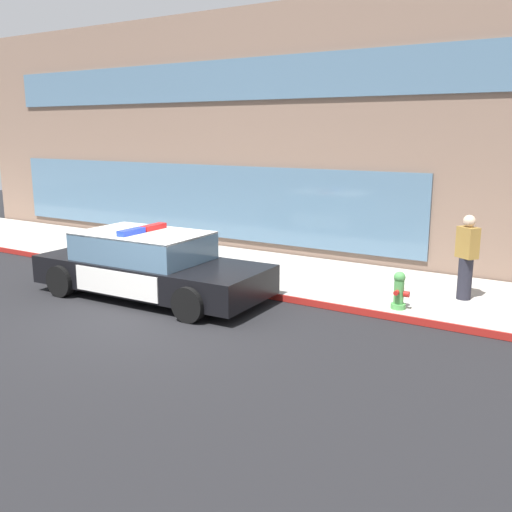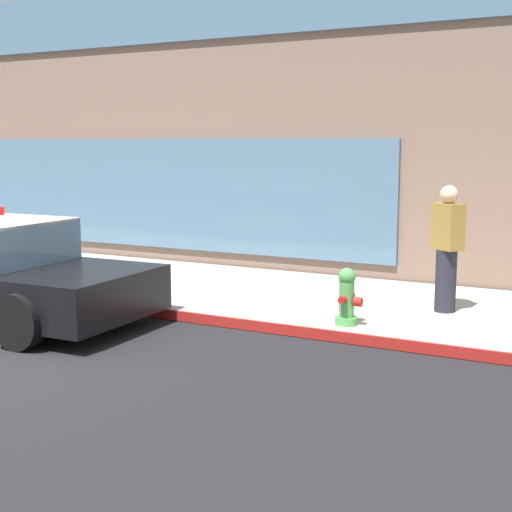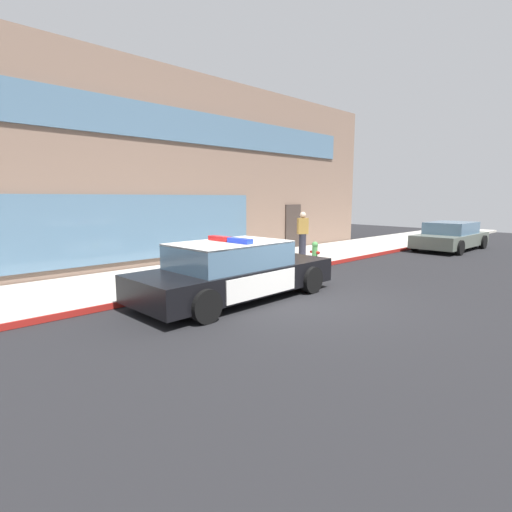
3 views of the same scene
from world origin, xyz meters
TOP-DOWN VIEW (x-y plane):
  - sidewalk at (0.00, 4.22)m, footprint 48.00×3.55m
  - curb_red_paint at (0.00, 2.43)m, footprint 28.80×0.04m
  - storefront_building at (-0.86, 10.49)m, footprint 24.08×8.99m
  - fire_hydrant at (3.85, 2.76)m, footprint 0.34×0.39m
  - pedestrian_on_sidewalk at (4.75, 4.09)m, footprint 0.48×0.44m

SIDE VIEW (x-z plane):
  - sidewalk at x=0.00m, z-range 0.00..0.15m
  - curb_red_paint at x=0.00m, z-range 0.01..0.14m
  - fire_hydrant at x=3.85m, z-range 0.14..0.86m
  - pedestrian_on_sidewalk at x=4.75m, z-range 0.16..1.87m
  - storefront_building at x=-0.86m, z-range 0.00..6.71m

